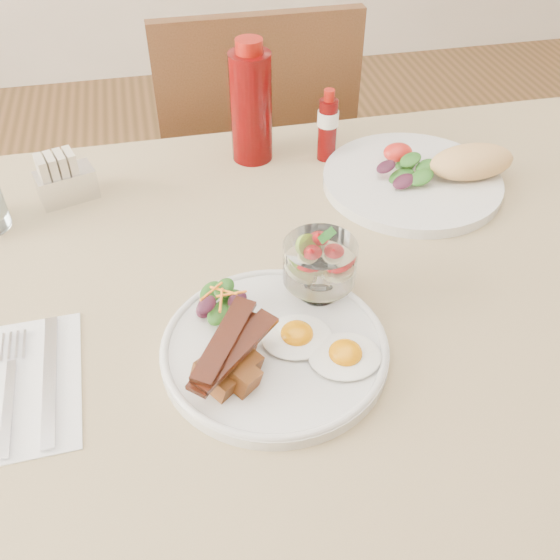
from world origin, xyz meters
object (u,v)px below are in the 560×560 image
(hot_sauce_bottle, at_px, (328,126))
(table, at_px, (330,318))
(ketchup_bottle, at_px, (251,105))
(second_plate, at_px, (426,175))
(main_plate, at_px, (275,349))
(chair_far, at_px, (253,169))
(sugar_caddy, at_px, (64,180))
(fruit_cup, at_px, (320,262))

(hot_sauce_bottle, bearing_deg, table, -103.62)
(ketchup_bottle, relative_size, hot_sauce_bottle, 1.64)
(second_plate, relative_size, ketchup_bottle, 1.52)
(table, bearing_deg, main_plate, -130.95)
(chair_far, height_order, sugar_caddy, chair_far)
(main_plate, height_order, fruit_cup, fruit_cup)
(main_plate, bearing_deg, ketchup_bottle, 82.85)
(chair_far, distance_m, fruit_cup, 0.77)
(chair_far, height_order, main_plate, chair_far)
(table, xyz_separation_m, hot_sauce_bottle, (0.07, 0.31, 0.15))
(second_plate, bearing_deg, hot_sauce_bottle, 139.15)
(table, height_order, ketchup_bottle, ketchup_bottle)
(chair_far, xyz_separation_m, main_plate, (-0.11, -0.79, 0.24))
(table, distance_m, second_plate, 0.30)
(sugar_caddy, bearing_deg, fruit_cup, -61.28)
(table, height_order, chair_far, chair_far)
(chair_far, relative_size, fruit_cup, 9.68)
(chair_far, distance_m, second_plate, 0.58)
(hot_sauce_bottle, bearing_deg, sugar_caddy, -175.76)
(ketchup_bottle, distance_m, sugar_caddy, 0.33)
(table, relative_size, sugar_caddy, 13.13)
(fruit_cup, bearing_deg, main_plate, -133.95)
(main_plate, bearing_deg, table, 49.05)
(main_plate, relative_size, fruit_cup, 2.91)
(table, bearing_deg, sugar_caddy, 143.65)
(second_plate, height_order, hot_sauce_bottle, hot_sauce_bottle)
(sugar_caddy, bearing_deg, table, -53.64)
(fruit_cup, bearing_deg, second_plate, 43.52)
(chair_far, bearing_deg, main_plate, -98.05)
(table, bearing_deg, chair_far, 90.00)
(chair_far, relative_size, second_plate, 2.89)
(fruit_cup, height_order, ketchup_bottle, ketchup_bottle)
(sugar_caddy, bearing_deg, main_plate, -74.43)
(table, xyz_separation_m, second_plate, (0.21, 0.19, 0.11))
(ketchup_bottle, height_order, sugar_caddy, ketchup_bottle)
(second_plate, bearing_deg, ketchup_bottle, 150.37)
(chair_far, bearing_deg, table, -90.00)
(second_plate, distance_m, hot_sauce_bottle, 0.19)
(table, distance_m, main_plate, 0.20)
(fruit_cup, bearing_deg, chair_far, 87.09)
(table, relative_size, fruit_cup, 13.84)
(fruit_cup, relative_size, sugar_caddy, 0.95)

